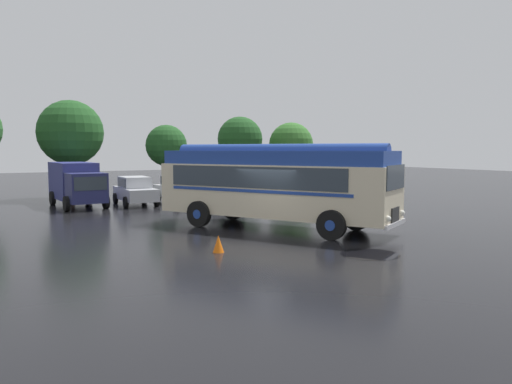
# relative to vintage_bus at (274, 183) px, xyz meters

# --- Properties ---
(ground_plane) EXTENTS (120.00, 120.00, 0.00)m
(ground_plane) POSITION_rel_vintage_bus_xyz_m (-0.39, -0.84, -1.89)
(ground_plane) COLOR black
(vintage_bus) EXTENTS (7.05, 10.00, 3.49)m
(vintage_bus) POSITION_rel_vintage_bus_xyz_m (0.00, 0.00, 0.00)
(vintage_bus) COLOR beige
(vintage_bus) RESTS_ON ground
(car_near_left) EXTENTS (2.05, 4.25, 1.66)m
(car_near_left) POSITION_rel_vintage_bus_xyz_m (-2.51, 11.53, -1.05)
(car_near_left) COLOR #B7BABF
(car_near_left) RESTS_ON ground
(car_mid_left) EXTENTS (2.28, 4.35, 1.66)m
(car_mid_left) POSITION_rel_vintage_bus_xyz_m (0.28, 11.59, -1.05)
(car_mid_left) COLOR silver
(car_mid_left) RESTS_ON ground
(car_mid_right) EXTENTS (2.05, 4.24, 1.66)m
(car_mid_right) POSITION_rel_vintage_bus_xyz_m (2.99, 11.71, -1.05)
(car_mid_right) COLOR black
(car_mid_right) RESTS_ON ground
(box_van) EXTENTS (2.59, 5.87, 2.50)m
(box_van) POSITION_rel_vintage_bus_xyz_m (-5.64, 12.50, -0.53)
(box_van) COLOR navy
(box_van) RESTS_ON ground
(tree_left_of_centre) EXTENTS (4.28, 4.28, 6.51)m
(tree_left_of_centre) POSITION_rel_vintage_bus_xyz_m (-5.01, 17.45, 2.54)
(tree_left_of_centre) COLOR #4C3823
(tree_left_of_centre) RESTS_ON ground
(tree_centre) EXTENTS (3.04, 3.04, 5.07)m
(tree_centre) POSITION_rel_vintage_bus_xyz_m (1.71, 17.91, 1.67)
(tree_centre) COLOR #4C3823
(tree_centre) RESTS_ON ground
(tree_right_of_centre) EXTENTS (3.65, 3.65, 5.92)m
(tree_right_of_centre) POSITION_rel_vintage_bus_xyz_m (8.34, 18.71, 2.25)
(tree_right_of_centre) COLOR #4C3823
(tree_right_of_centre) RESTS_ON ground
(tree_far_right) EXTENTS (3.76, 3.76, 5.55)m
(tree_far_right) POSITION_rel_vintage_bus_xyz_m (12.89, 18.14, 1.72)
(tree_far_right) COLOR #4C3823
(tree_far_right) RESTS_ON ground
(traffic_cone) EXTENTS (0.36, 0.36, 0.55)m
(traffic_cone) POSITION_rel_vintage_bus_xyz_m (-4.09, -3.25, -1.62)
(traffic_cone) COLOR orange
(traffic_cone) RESTS_ON ground
(puddle_patch) EXTENTS (1.83, 1.83, 0.01)m
(puddle_patch) POSITION_rel_vintage_bus_xyz_m (-0.12, -5.87, -1.89)
(puddle_patch) COLOR black
(puddle_patch) RESTS_ON ground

